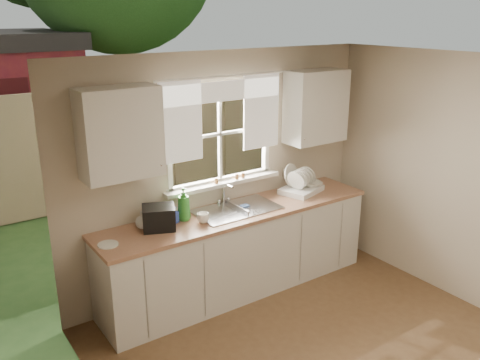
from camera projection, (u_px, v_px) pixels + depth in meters
room_walls at (372, 242)px, 3.75m from camera, size 3.62×4.02×2.50m
ceiling at (380, 67)px, 3.40m from camera, size 3.60×4.00×0.02m
window at (221, 150)px, 5.28m from camera, size 1.38×0.16×1.06m
curtains at (223, 108)px, 5.10m from camera, size 1.50×0.03×0.81m
base_cabinets at (238, 252)px, 5.36m from camera, size 3.00×0.62×0.87m
countertop at (238, 212)px, 5.22m from camera, size 3.04×0.65×0.04m
upper_cabinet_left at (120, 133)px, 4.41m from camera, size 0.70×0.33×0.80m
upper_cabinet_right at (316, 106)px, 5.65m from camera, size 0.70×0.33×0.80m
wall_outlet at (286, 173)px, 5.87m from camera, size 0.08×0.01×0.12m
sill_jars at (232, 177)px, 5.39m from camera, size 0.38×0.04×0.06m
sink at (237, 216)px, 5.26m from camera, size 0.88×0.52×0.40m
dish_rack at (301, 186)px, 5.73m from camera, size 0.54×0.47×0.31m
bowl at (312, 184)px, 5.75m from camera, size 0.25×0.25×0.05m
soap_bottle_a at (184, 204)px, 4.93m from camera, size 0.14×0.14×0.34m
soap_bottle_b at (174, 215)px, 4.89m from camera, size 0.10×0.10×0.17m
soap_bottle_c at (142, 220)px, 4.77m from camera, size 0.14×0.14×0.17m
saucer at (108, 244)px, 4.44m from camera, size 0.18×0.18×0.01m
cup at (203, 218)px, 4.90m from camera, size 0.16×0.16×0.10m
black_appliance at (159, 218)px, 4.75m from camera, size 0.38×0.36×0.22m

